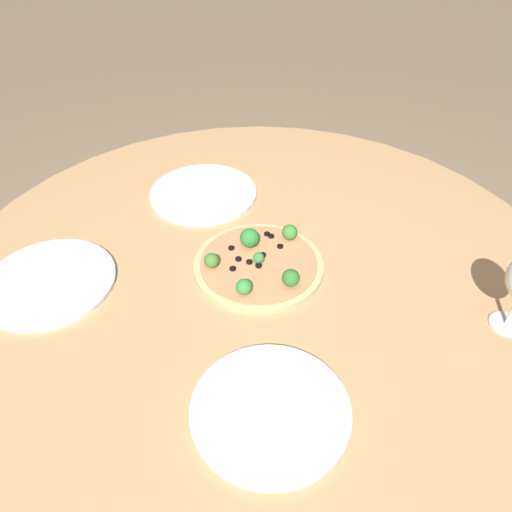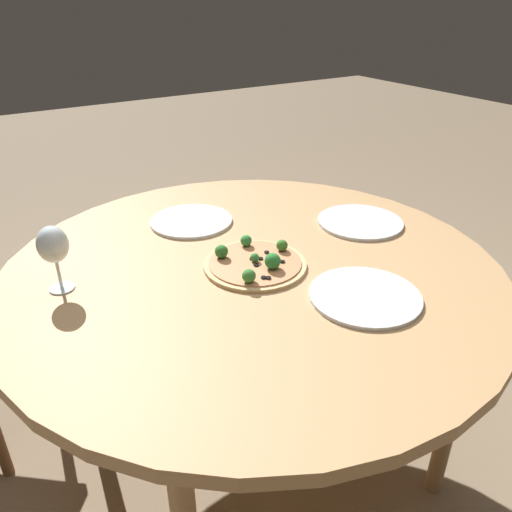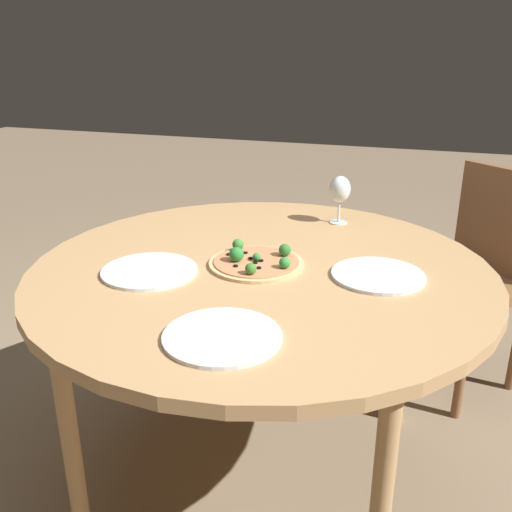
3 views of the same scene
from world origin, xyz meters
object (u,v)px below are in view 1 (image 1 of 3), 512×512
Objects in this scene: plate_near at (269,410)px; plate_side at (202,193)px; plate_far at (48,282)px; pizza at (256,262)px.

plate_side is (0.62, 0.16, 0.00)m from plate_near.
pizza is at bearing -82.61° from plate_far.
plate_near is at bearing -165.45° from plate_side.
plate_near is at bearing -176.37° from pizza.
plate_side is at bearing -41.31° from plate_far.
pizza is 1.03× the size of plate_far.
plate_side is at bearing 27.05° from pizza.
plate_far is 0.99× the size of plate_side.
plate_far is (0.29, 0.45, -0.00)m from plate_near.
plate_near is 0.96× the size of plate_side.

